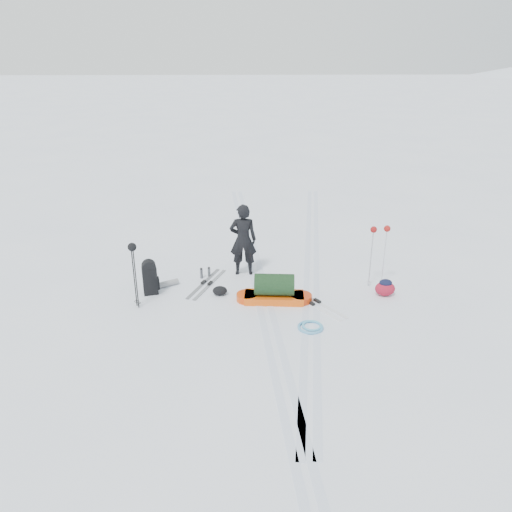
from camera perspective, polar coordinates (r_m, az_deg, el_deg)
The scene contains 14 objects.
ground at distance 11.39m, azimuth 0.74°, elevation -4.70°, with size 200.00×200.00×0.00m, color white.
snow_hill_backdrop at distance 135.51m, azimuth 27.17°, elevation -13.39°, with size 359.50×192.00×162.45m.
ski_tracks at distance 12.21m, azimuth 3.44°, elevation -2.74°, with size 3.38×17.97×0.01m.
skier at distance 12.19m, azimuth -1.49°, elevation 1.86°, with size 0.66×0.43×1.81m, color black.
pulk_sled at distance 11.11m, azimuth 2.09°, elevation -4.01°, with size 1.72×0.64×0.65m.
expedition_rucksack at distance 11.66m, azimuth -11.78°, elevation -2.43°, with size 0.78×0.71×0.83m.
ski_poles_black at distance 10.77m, azimuth -13.90°, elevation 0.11°, with size 0.18×0.19×1.50m.
ski_poles_silver at distance 11.77m, azimuth 13.96°, elevation 2.23°, with size 0.48×0.20×1.50m.
touring_skis_grey at distance 12.04m, azimuth -5.65°, elevation -3.15°, with size 0.88×1.71×0.06m.
touring_skis_white at distance 11.17m, azimuth 6.66°, elevation -5.36°, with size 1.29×1.66×0.07m.
rope_coil at distance 10.24m, azimuth 6.30°, elevation -8.02°, with size 0.65×0.65×0.06m.
small_daypack at distance 11.76m, azimuth 14.54°, elevation -3.52°, with size 0.47×0.35×0.39m.
thermos_pair at distance 12.34m, azimuth -5.84°, elevation -1.90°, with size 0.27×0.18×0.27m.
stuff_sack at distance 11.47m, azimuth -4.15°, elevation -3.98°, with size 0.35×0.27×0.21m.
Camera 1 is at (-0.46, -10.10, 5.25)m, focal length 35.00 mm.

